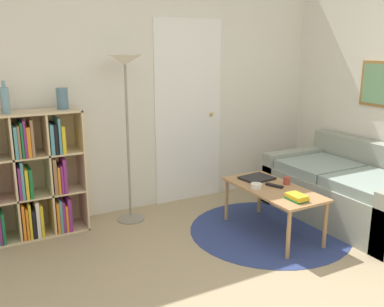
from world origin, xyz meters
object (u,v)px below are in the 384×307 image
(bookshelf, at_px, (28,179))
(couch, at_px, (352,192))
(laptop, at_px, (257,178))
(bottle_right, at_px, (5,100))
(bowl, at_px, (256,186))
(coffee_table, at_px, (273,193))
(floor_lamp, at_px, (126,80))
(cup, at_px, (287,181))
(vase_on_shelf, at_px, (62,99))

(bookshelf, bearing_deg, couch, -20.83)
(laptop, distance_m, bottle_right, 2.43)
(couch, relative_size, bowl, 15.23)
(couch, bearing_deg, coffee_table, 175.27)
(coffee_table, bearing_deg, floor_lamp, 138.33)
(couch, relative_size, cup, 22.45)
(floor_lamp, height_order, couch, floor_lamp)
(laptop, xyz_separation_m, bowl, (-0.18, -0.22, 0.01))
(bowl, xyz_separation_m, bottle_right, (-1.99, 0.96, 0.81))
(bookshelf, height_order, vase_on_shelf, vase_on_shelf)
(bookshelf, xyz_separation_m, floor_lamp, (0.94, -0.10, 0.87))
(laptop, bearing_deg, bookshelf, 159.45)
(bookshelf, height_order, laptop, bookshelf)
(bookshelf, distance_m, bottle_right, 0.75)
(bookshelf, height_order, coffee_table, bookshelf)
(laptop, height_order, bottle_right, bottle_right)
(bookshelf, xyz_separation_m, coffee_table, (2.01, -1.05, -0.15))
(coffee_table, relative_size, vase_on_shelf, 5.22)
(floor_lamp, bearing_deg, couch, -26.80)
(floor_lamp, height_order, bottle_right, floor_lamp)
(floor_lamp, xyz_separation_m, cup, (1.25, -0.93, -0.93))
(laptop, bearing_deg, coffee_table, -95.35)
(bottle_right, bearing_deg, coffee_table, -25.70)
(coffee_table, xyz_separation_m, bowl, (-0.15, 0.07, 0.07))
(bookshelf, relative_size, coffee_table, 1.15)
(bookshelf, height_order, bottle_right, bottle_right)
(couch, height_order, cup, couch)
(bookshelf, bearing_deg, cup, -25.29)
(coffee_table, distance_m, laptop, 0.30)
(floor_lamp, bearing_deg, bookshelf, 173.71)
(bookshelf, relative_size, cup, 16.00)
(bowl, xyz_separation_m, cup, (0.33, -0.05, 0.01))
(coffee_table, bearing_deg, vase_on_shelf, 147.33)
(cup, bearing_deg, floor_lamp, 143.25)
(laptop, relative_size, cup, 4.43)
(bowl, distance_m, cup, 0.33)
(floor_lamp, relative_size, bottle_right, 5.89)
(coffee_table, relative_size, laptop, 3.14)
(floor_lamp, xyz_separation_m, couch, (2.04, -1.03, -1.14))
(floor_lamp, bearing_deg, vase_on_shelf, 169.63)
(floor_lamp, relative_size, bowl, 15.40)
(cup, bearing_deg, bookshelf, 154.71)
(bowl, distance_m, bottle_right, 2.35)
(couch, distance_m, laptop, 1.03)
(coffee_table, distance_m, bottle_right, 2.53)
(bowl, relative_size, bottle_right, 0.38)
(vase_on_shelf, bearing_deg, cup, -29.58)
(laptop, bearing_deg, floor_lamp, 148.92)
(cup, distance_m, bottle_right, 2.65)
(bookshelf, distance_m, couch, 3.20)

